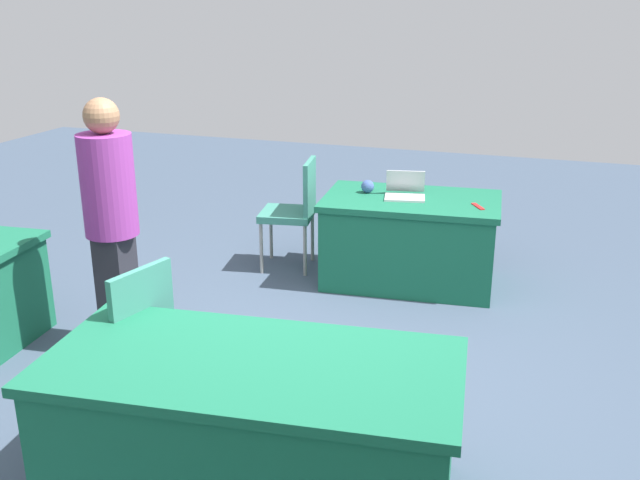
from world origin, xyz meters
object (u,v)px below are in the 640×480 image
at_px(chair_by_pillar, 128,334).
at_px(person_attendee_standing, 111,216).
at_px(table_foreground, 410,240).
at_px(laptop_silver, 405,193).
at_px(yarn_ball, 368,186).
at_px(scissors_red, 478,206).
at_px(chair_tucked_right, 295,207).
at_px(table_back_left, 253,429).

bearing_deg(chair_by_pillar, person_attendee_standing, 51.86).
bearing_deg(table_foreground, person_attendee_standing, 49.19).
relative_size(laptop_silver, yarn_ball, 3.43).
bearing_deg(yarn_ball, laptop_silver, 172.98).
height_order(laptop_silver, yarn_ball, laptop_silver).
relative_size(chair_by_pillar, scissors_red, 5.24).
relative_size(table_foreground, chair_tucked_right, 1.54).
bearing_deg(chair_by_pillar, scissors_red, -17.89).
relative_size(person_attendee_standing, yarn_ball, 15.80).
bearing_deg(table_foreground, laptop_silver, -4.01).
height_order(person_attendee_standing, laptop_silver, person_attendee_standing).
height_order(table_foreground, table_back_left, same).
distance_m(table_back_left, chair_tucked_right, 3.07).
distance_m(chair_tucked_right, person_attendee_standing, 1.95).
distance_m(laptop_silver, yarn_ball, 0.33).
height_order(table_foreground, laptop_silver, laptop_silver).
relative_size(person_attendee_standing, scissors_red, 9.41).
distance_m(table_back_left, laptop_silver, 2.96).
bearing_deg(chair_by_pillar, table_foreground, -7.33).
distance_m(chair_tucked_right, scissors_red, 1.56).
distance_m(laptop_silver, scissors_red, 0.61).
bearing_deg(table_foreground, chair_by_pillar, 68.23).
bearing_deg(scissors_red, chair_tucked_right, -123.55).
xyz_separation_m(table_foreground, laptop_silver, (0.06, -0.00, 0.40)).
bearing_deg(laptop_silver, person_attendee_standing, 39.07).
bearing_deg(laptop_silver, chair_by_pillar, 58.15).
xyz_separation_m(table_foreground, person_attendee_standing, (1.58, 1.83, 0.58)).
relative_size(table_foreground, table_back_left, 0.75).
bearing_deg(yarn_ball, table_foreground, 173.44).
height_order(table_foreground, yarn_ball, yarn_ball).
bearing_deg(table_back_left, person_attendee_standing, -37.21).
bearing_deg(scissors_red, table_foreground, -129.64).
bearing_deg(scissors_red, person_attendee_standing, -80.89).
height_order(laptop_silver, scissors_red, laptop_silver).
height_order(chair_tucked_right, person_attendee_standing, person_attendee_standing).
bearing_deg(table_back_left, yarn_ball, -85.05).
bearing_deg(laptop_silver, table_back_left, 77.44).
distance_m(chair_by_pillar, scissors_red, 2.92).
bearing_deg(table_back_left, table_foreground, -92.45).
bearing_deg(chair_tucked_right, table_back_left, -172.84).
bearing_deg(table_back_left, laptop_silver, -91.31).
xyz_separation_m(chair_by_pillar, scissors_red, (-1.56, -2.47, 0.19)).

